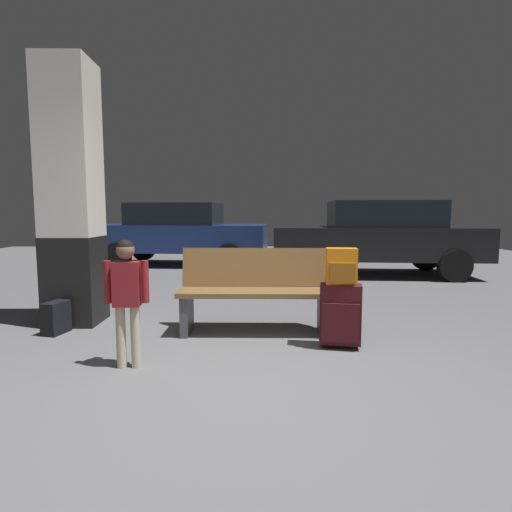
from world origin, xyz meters
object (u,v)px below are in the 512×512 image
object	(u,v)px
backpack_bright	(341,267)
child	(127,289)
parked_car_near	(377,236)
structural_pillar	(72,196)
suitcase	(340,314)
bench	(255,291)
parked_car_far	(181,232)
backpack_dark_floor	(56,318)

from	to	relation	value
backpack_bright	child	distance (m)	1.91
child	parked_car_near	distance (m)	6.20
structural_pillar	suitcase	size ratio (longest dim) A/B	4.88
structural_pillar	parked_car_near	bearing A→B (deg)	38.23
structural_pillar	child	bearing A→B (deg)	-54.20
bench	suitcase	size ratio (longest dim) A/B	2.67
parked_car_far	parked_car_near	bearing A→B (deg)	-21.87
parked_car_near	backpack_dark_floor	bearing A→B (deg)	-138.71
structural_pillar	parked_car_near	distance (m)	5.91
backpack_dark_floor	parked_car_far	size ratio (longest dim) A/B	0.08
child	parked_car_far	xyz separation A→B (m)	(-0.71, 6.78, 0.15)
structural_pillar	parked_car_far	bearing A→B (deg)	86.69
structural_pillar	parked_car_near	size ratio (longest dim) A/B	0.70
suitcase	backpack_bright	size ratio (longest dim) A/B	1.78
suitcase	backpack_bright	world-z (taller)	backpack_bright
child	parked_car_near	world-z (taller)	parked_car_near
structural_pillar	child	size ratio (longest dim) A/B	2.79
parked_car_near	parked_car_far	size ratio (longest dim) A/B	0.99
suitcase	parked_car_near	world-z (taller)	parked_car_near
bench	suitcase	distance (m)	0.97
structural_pillar	backpack_dark_floor	bearing A→B (deg)	-94.39
bench	parked_car_near	xyz separation A→B (m)	(2.55, 4.04, 0.36)
bench	suitcase	world-z (taller)	bench
suitcase	child	size ratio (longest dim) A/B	0.57
child	parked_car_near	xyz separation A→B (m)	(3.60, 5.05, 0.15)
bench	backpack_dark_floor	distance (m)	2.12
child	bench	bearing A→B (deg)	43.75
structural_pillar	child	xyz separation A→B (m)	(1.02, -1.41, -0.81)
parked_car_near	parked_car_far	xyz separation A→B (m)	(-4.31, 1.73, 0.00)
backpack_dark_floor	parked_car_near	world-z (taller)	parked_car_near
parked_car_far	structural_pillar	bearing A→B (deg)	-93.31
backpack_bright	backpack_dark_floor	size ratio (longest dim) A/B	1.00
backpack_bright	backpack_dark_floor	bearing A→B (deg)	170.29
child	backpack_bright	bearing A→B (deg)	14.13
parked_car_far	backpack_bright	bearing A→B (deg)	-67.95
child	parked_car_far	bearing A→B (deg)	95.95
bench	parked_car_near	bearing A→B (deg)	57.77
backpack_dark_floor	parked_car_near	bearing A→B (deg)	41.29
structural_pillar	backpack_dark_floor	world-z (taller)	structural_pillar
structural_pillar	parked_car_near	world-z (taller)	structural_pillar
child	parked_car_near	size ratio (longest dim) A/B	0.25
structural_pillar	bench	size ratio (longest dim) A/B	1.82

